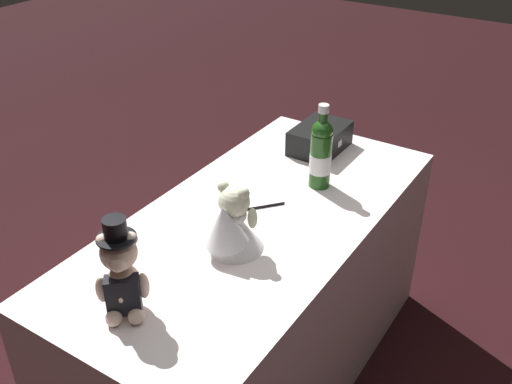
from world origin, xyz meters
name	(u,v)px	position (x,y,z in m)	size (l,w,h in m)	color
ground_plane	(256,371)	(0.00, 0.00, 0.00)	(12.00, 12.00, 0.00)	black
reception_table	(256,301)	(0.00, 0.00, 0.38)	(1.56, 0.73, 0.75)	white
teddy_bear_groom	(122,275)	(-0.59, 0.04, 0.88)	(0.14, 0.13, 0.30)	beige
teddy_bear_bride	(232,224)	(-0.20, -0.04, 0.85)	(0.22, 0.19, 0.23)	white
champagne_bottle	(321,153)	(0.31, -0.08, 0.89)	(0.08, 0.08, 0.32)	#1C4A16
signing_pen	(263,207)	(0.06, 0.01, 0.76)	(0.13, 0.11, 0.01)	black
gift_case_black	(320,138)	(0.57, 0.06, 0.81)	(0.26, 0.18, 0.10)	black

